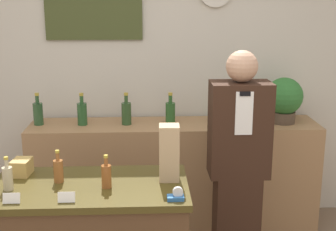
% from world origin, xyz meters
% --- Properties ---
extents(back_wall, '(5.20, 0.09, 2.70)m').
position_xyz_m(back_wall, '(-0.00, 2.00, 1.36)').
color(back_wall, beige).
rests_on(back_wall, ground_plane).
extents(back_shelf, '(2.40, 0.48, 0.92)m').
position_xyz_m(back_shelf, '(0.23, 1.70, 0.46)').
color(back_shelf, '#9E754C').
rests_on(back_shelf, ground_plane).
extents(shopkeeper, '(0.41, 0.26, 1.61)m').
position_xyz_m(shopkeeper, '(0.63, 0.98, 0.80)').
color(shopkeeper, '#331E14').
rests_on(shopkeeper, ground_plane).
extents(potted_plant, '(0.31, 0.31, 0.38)m').
position_xyz_m(potted_plant, '(1.14, 1.69, 1.13)').
color(potted_plant, '#4C3D2D').
rests_on(potted_plant, back_shelf).
extents(paper_bag, '(0.12, 0.12, 0.33)m').
position_xyz_m(paper_bag, '(0.13, 0.55, 1.07)').
color(paper_bag, tan).
rests_on(paper_bag, display_counter).
extents(tape_dispenser, '(0.09, 0.06, 0.07)m').
position_xyz_m(tape_dispenser, '(0.16, 0.26, 0.92)').
color(tape_dispenser, '#2D66A8').
rests_on(tape_dispenser, display_counter).
extents(price_card_left, '(0.09, 0.02, 0.06)m').
position_xyz_m(price_card_left, '(-0.71, 0.26, 0.93)').
color(price_card_left, white).
rests_on(price_card_left, display_counter).
extents(price_card_right, '(0.09, 0.02, 0.06)m').
position_xyz_m(price_card_right, '(-0.42, 0.26, 0.93)').
color(price_card_right, white).
rests_on(price_card_right, display_counter).
extents(gift_box, '(0.12, 0.14, 0.10)m').
position_xyz_m(gift_box, '(-0.76, 0.66, 0.95)').
color(gift_box, tan).
rests_on(gift_box, display_counter).
extents(counter_bottle_0, '(0.06, 0.06, 0.19)m').
position_xyz_m(counter_bottle_0, '(-0.78, 0.44, 0.97)').
color(counter_bottle_0, '#BAAD89').
rests_on(counter_bottle_0, display_counter).
extents(counter_bottle_1, '(0.06, 0.06, 0.19)m').
position_xyz_m(counter_bottle_1, '(-0.51, 0.54, 0.97)').
color(counter_bottle_1, brown).
rests_on(counter_bottle_1, display_counter).
extents(counter_bottle_2, '(0.06, 0.06, 0.19)m').
position_xyz_m(counter_bottle_2, '(-0.23, 0.44, 0.97)').
color(counter_bottle_2, brown).
rests_on(counter_bottle_2, display_counter).
extents(shelf_bottle_0, '(0.08, 0.08, 0.27)m').
position_xyz_m(shelf_bottle_0, '(-0.89, 1.72, 1.02)').
color(shelf_bottle_0, '#284A29').
rests_on(shelf_bottle_0, back_shelf).
extents(shelf_bottle_1, '(0.08, 0.08, 0.27)m').
position_xyz_m(shelf_bottle_1, '(-0.52, 1.70, 1.02)').
color(shelf_bottle_1, '#265029').
rests_on(shelf_bottle_1, back_shelf).
extents(shelf_bottle_2, '(0.08, 0.08, 0.27)m').
position_xyz_m(shelf_bottle_2, '(-0.16, 1.70, 1.02)').
color(shelf_bottle_2, '#2C4A26').
rests_on(shelf_bottle_2, back_shelf).
extents(shelf_bottle_3, '(0.08, 0.08, 0.27)m').
position_xyz_m(shelf_bottle_3, '(0.20, 1.69, 1.02)').
color(shelf_bottle_3, '#285424').
rests_on(shelf_bottle_3, back_shelf).
extents(shelf_bottle_4, '(0.08, 0.08, 0.27)m').
position_xyz_m(shelf_bottle_4, '(0.56, 1.71, 1.02)').
color(shelf_bottle_4, '#284F1F').
rests_on(shelf_bottle_4, back_shelf).
extents(shelf_bottle_5, '(0.08, 0.08, 0.27)m').
position_xyz_m(shelf_bottle_5, '(0.92, 1.68, 1.02)').
color(shelf_bottle_5, '#315422').
rests_on(shelf_bottle_5, back_shelf).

